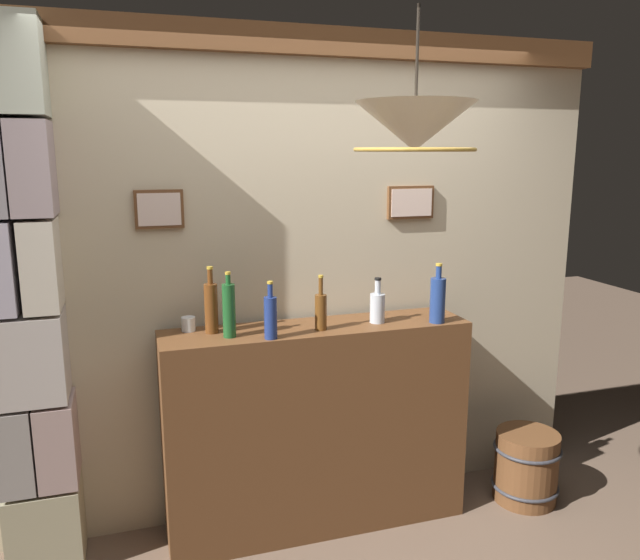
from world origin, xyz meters
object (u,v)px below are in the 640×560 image
glass_tumbler_rocks (188,324)px  pendant_lamp (415,128)px  liquor_bottle_rum (211,307)px  liquor_bottle_tequila (229,310)px  liquor_bottle_amaro (271,316)px  liquor_bottle_vermouth (377,306)px  liquor_bottle_bourbon (438,299)px  wooden_barrel (526,466)px  liquor_bottle_gin (322,310)px

glass_tumbler_rocks → pendant_lamp: bearing=-42.5°
liquor_bottle_rum → liquor_bottle_tequila: liquor_bottle_rum is taller
liquor_bottle_amaro → liquor_bottle_vermouth: size_ratio=1.17×
liquor_bottle_rum → liquor_bottle_vermouth: (0.84, -0.07, -0.05)m
glass_tumbler_rocks → liquor_bottle_rum: bearing=-31.5°
liquor_bottle_vermouth → liquor_bottle_bourbon: bearing=-17.2°
liquor_bottle_tequila → wooden_barrel: size_ratio=0.78×
liquor_bottle_gin → pendant_lamp: bearing=-71.6°
pendant_lamp → glass_tumbler_rocks: bearing=137.5°
liquor_bottle_amaro → liquor_bottle_tequila: 0.20m
glass_tumbler_rocks → liquor_bottle_vermouth: bearing=-8.2°
liquor_bottle_tequila → pendant_lamp: bearing=-42.5°
glass_tumbler_rocks → pendant_lamp: size_ratio=0.13×
liquor_bottle_rum → liquor_bottle_vermouth: size_ratio=1.39×
liquor_bottle_bourbon → wooden_barrel: (0.59, -0.03, -1.02)m
liquor_bottle_bourbon → glass_tumbler_rocks: (-1.25, 0.23, -0.09)m
liquor_bottle_rum → liquor_bottle_amaro: 0.31m
liquor_bottle_vermouth → wooden_barrel: bearing=-7.8°
liquor_bottle_tequila → liquor_bottle_amaro: bearing=-25.1°
liquor_bottle_vermouth → wooden_barrel: 1.33m
liquor_bottle_bourbon → glass_tumbler_rocks: size_ratio=4.41×
glass_tumbler_rocks → liquor_bottle_bourbon: bearing=-10.4°
liquor_bottle_gin → liquor_bottle_bourbon: size_ratio=0.89×
liquor_bottle_vermouth → wooden_barrel: (0.89, -0.12, -0.98)m
liquor_bottle_gin → wooden_barrel: bearing=-3.9°
liquor_bottle_amaro → liquor_bottle_gin: bearing=14.2°
liquor_bottle_bourbon → wooden_barrel: liquor_bottle_bourbon is taller
wooden_barrel → glass_tumbler_rocks: bearing=172.0°
liquor_bottle_bourbon → liquor_bottle_tequila: bearing=176.4°
liquor_bottle_amaro → wooden_barrel: (1.48, -0.01, -1.01)m
liquor_bottle_bourbon → liquor_bottle_gin: bearing=175.1°
liquor_bottle_vermouth → glass_tumbler_rocks: size_ratio=3.36×
liquor_bottle_bourbon → glass_tumbler_rocks: 1.27m
liquor_bottle_gin → glass_tumbler_rocks: liquor_bottle_gin is taller
liquor_bottle_amaro → wooden_barrel: bearing=-0.5°
liquor_bottle_bourbon → liquor_bottle_amaro: bearing=-178.9°
liquor_bottle_amaro → wooden_barrel: liquor_bottle_amaro is taller
liquor_bottle_tequila → glass_tumbler_rocks: 0.26m
wooden_barrel → liquor_bottle_tequila: bearing=176.6°
liquor_bottle_vermouth → liquor_bottle_rum: bearing=175.1°
liquor_bottle_tequila → wooden_barrel: bearing=-3.4°
liquor_bottle_tequila → liquor_bottle_gin: bearing=-1.9°
glass_tumbler_rocks → wooden_barrel: 2.08m
wooden_barrel → liquor_bottle_rum: bearing=173.6°
liquor_bottle_gin → glass_tumbler_rocks: bearing=164.4°
liquor_bottle_amaro → pendant_lamp: 1.10m
liquor_bottle_rum → liquor_bottle_vermouth: 0.85m
liquor_bottle_amaro → wooden_barrel: size_ratio=0.68×
liquor_bottle_rum → liquor_bottle_tequila: bearing=-53.6°
liquor_bottle_vermouth → glass_tumbler_rocks: 0.96m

